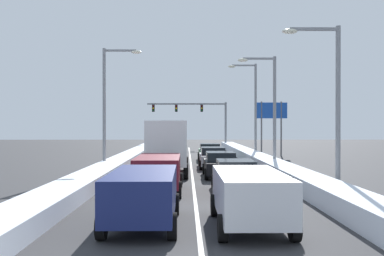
% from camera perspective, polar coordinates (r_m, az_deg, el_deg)
% --- Properties ---
extents(ground_plane, '(136.37, 136.37, 0.00)m').
position_cam_1_polar(ground_plane, '(28.04, 0.01, -5.99)').
color(ground_plane, '#333335').
extents(lane_stripe_between_right_lane_and_center_lane, '(0.14, 57.69, 0.01)m').
position_cam_1_polar(lane_stripe_between_right_lane_and_center_lane, '(33.26, -0.11, -4.99)').
color(lane_stripe_between_right_lane_and_center_lane, silver).
rests_on(lane_stripe_between_right_lane_and_center_lane, ground).
extents(snow_bank_right_shoulder, '(1.55, 57.69, 0.79)m').
position_cam_1_polar(snow_bank_right_shoulder, '(33.70, 8.97, -4.25)').
color(snow_bank_right_shoulder, silver).
rests_on(snow_bank_right_shoulder, ground).
extents(snow_bank_left_shoulder, '(1.72, 57.69, 0.67)m').
position_cam_1_polar(snow_bank_left_shoulder, '(33.59, -9.21, -4.37)').
color(snow_bank_left_shoulder, silver).
rests_on(snow_bank_left_shoulder, ground).
extents(suv_white_right_lane_nearest, '(2.16, 4.90, 1.67)m').
position_cam_1_polar(suv_white_right_lane_nearest, '(13.73, 7.40, -8.37)').
color(suv_white_right_lane_nearest, silver).
rests_on(suv_white_right_lane_nearest, ground).
extents(sedan_gray_right_lane_second, '(2.00, 4.50, 1.51)m').
position_cam_1_polar(sedan_gray_right_lane_second, '(20.55, 5.56, -6.17)').
color(sedan_gray_right_lane_second, slate).
rests_on(sedan_gray_right_lane_second, ground).
extents(sedan_black_right_lane_third, '(2.00, 4.50, 1.51)m').
position_cam_1_polar(sedan_black_right_lane_third, '(26.77, 3.62, -4.65)').
color(sedan_black_right_lane_third, black).
rests_on(sedan_black_right_lane_third, ground).
extents(sedan_silver_right_lane_fourth, '(2.00, 4.50, 1.51)m').
position_cam_1_polar(sedan_silver_right_lane_fourth, '(32.41, 2.66, -3.78)').
color(sedan_silver_right_lane_fourth, '#B7BABF').
rests_on(sedan_silver_right_lane_fourth, ground).
extents(sedan_green_right_lane_fifth, '(2.00, 4.50, 1.51)m').
position_cam_1_polar(sedan_green_right_lane_fifth, '(38.85, 2.28, -3.10)').
color(sedan_green_right_lane_fifth, '#1E5633').
rests_on(sedan_green_right_lane_fifth, ground).
extents(suv_navy_center_lane_nearest, '(2.16, 4.90, 1.67)m').
position_cam_1_polar(suv_navy_center_lane_nearest, '(13.90, -6.30, -8.26)').
color(suv_navy_center_lane_nearest, navy).
rests_on(suv_navy_center_lane_nearest, ground).
extents(suv_maroon_center_lane_second, '(2.16, 4.90, 1.67)m').
position_cam_1_polar(suv_maroon_center_lane_second, '(20.60, -4.33, -5.45)').
color(suv_maroon_center_lane_second, maroon).
rests_on(suv_maroon_center_lane_second, ground).
extents(box_truck_center_lane_third, '(2.53, 7.20, 3.36)m').
position_cam_1_polar(box_truck_center_lane_third, '(27.90, -3.09, -2.11)').
color(box_truck_center_lane_third, maroon).
rests_on(box_truck_center_lane_third, ground).
extents(sedan_charcoal_center_lane_fourth, '(2.00, 4.50, 1.51)m').
position_cam_1_polar(sedan_charcoal_center_lane_fourth, '(35.18, -3.19, -3.46)').
color(sedan_charcoal_center_lane_fourth, '#38383D').
rests_on(sedan_charcoal_center_lane_fourth, ground).
extents(sedan_tan_center_lane_fifth, '(2.00, 4.50, 1.51)m').
position_cam_1_polar(sedan_tan_center_lane_fifth, '(41.98, -2.39, -2.84)').
color(sedan_tan_center_lane_fifth, '#937F60').
rests_on(sedan_tan_center_lane_fifth, ground).
extents(traffic_light_gantry, '(10.60, 0.47, 6.20)m').
position_cam_1_polar(traffic_light_gantry, '(59.37, 0.75, 1.92)').
color(traffic_light_gantry, slate).
rests_on(traffic_light_gantry, ground).
extents(street_lamp_right_near, '(2.66, 0.36, 7.59)m').
position_cam_1_polar(street_lamp_right_near, '(21.08, 17.22, 4.38)').
color(street_lamp_right_near, gray).
rests_on(street_lamp_right_near, ground).
extents(street_lamp_right_mid, '(2.66, 0.36, 7.83)m').
position_cam_1_polar(street_lamp_right_mid, '(31.06, 9.86, 3.32)').
color(street_lamp_right_mid, gray).
rests_on(street_lamp_right_mid, ground).
extents(street_lamp_right_far, '(2.66, 0.36, 8.78)m').
position_cam_1_polar(street_lamp_right_far, '(41.48, 7.68, 3.26)').
color(street_lamp_right_far, gray).
rests_on(street_lamp_right_far, ground).
extents(street_lamp_left_mid, '(2.66, 0.36, 8.37)m').
position_cam_1_polar(street_lamp_left_mid, '(31.01, -10.53, 3.85)').
color(street_lamp_left_mid, gray).
rests_on(street_lamp_left_mid, ground).
extents(roadside_sign_right, '(3.20, 0.16, 5.50)m').
position_cam_1_polar(roadside_sign_right, '(45.63, 10.13, 1.50)').
color(roadside_sign_right, '#59595B').
rests_on(roadside_sign_right, ground).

